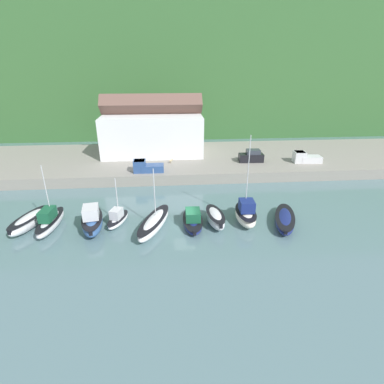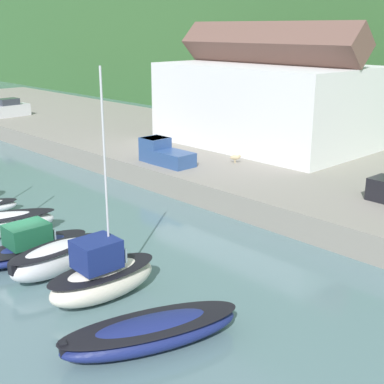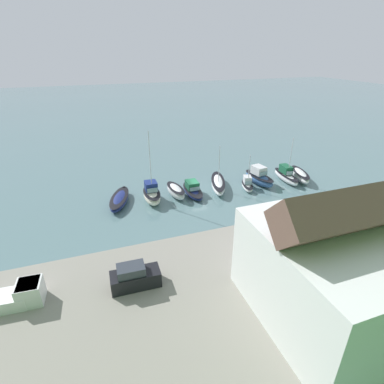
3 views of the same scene
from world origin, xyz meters
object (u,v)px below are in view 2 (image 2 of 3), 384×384
at_px(parked_car_0, 11,109).
at_px(dog_on_quay, 235,157).
at_px(moored_boat_5, 32,246).
at_px(moored_boat_6, 56,258).
at_px(pickup_truck_0, 163,153).
at_px(moored_boat_7, 102,276).
at_px(moored_boat_8, 151,332).

xyz_separation_m(parked_car_0, dog_on_quay, (34.39, 2.32, -0.46)).
xyz_separation_m(moored_boat_5, moored_boat_6, (2.65, -0.09, 0.17)).
xyz_separation_m(moored_boat_5, dog_on_quay, (-2.26, 18.76, 1.42)).
bearing_deg(moored_boat_5, dog_on_quay, 97.57).
xyz_separation_m(moored_boat_5, parked_car_0, (-36.64, 16.44, 1.88)).
bearing_deg(pickup_truck_0, moored_boat_6, -149.49).
bearing_deg(moored_boat_6, dog_on_quay, 98.14).
distance_m(moored_boat_5, pickup_truck_0, 16.04).
distance_m(moored_boat_6, pickup_truck_0, 17.31).
bearing_deg(parked_car_0, moored_boat_6, -25.64).
relative_size(moored_boat_7, moored_boat_8, 1.36).
relative_size(moored_boat_8, dog_on_quay, 9.68).
height_order(moored_boat_8, pickup_truck_0, pickup_truck_0).
height_order(moored_boat_7, parked_car_0, moored_boat_7).
xyz_separation_m(parked_car_0, pickup_truck_0, (30.39, -1.78, -0.10)).
bearing_deg(dog_on_quay, parked_car_0, -127.96).
relative_size(parked_car_0, pickup_truck_0, 0.90).
distance_m(moored_boat_7, pickup_truck_0, 19.24).
bearing_deg(parked_car_0, moored_boat_7, -23.53).
relative_size(moored_boat_5, moored_boat_7, 0.61).
xyz_separation_m(moored_boat_7, dog_on_quay, (-8.61, 18.57, 1.01)).
relative_size(moored_boat_7, dog_on_quay, 13.18).
xyz_separation_m(moored_boat_6, moored_boat_8, (8.25, -0.55, -0.27)).
bearing_deg(pickup_truck_0, moored_boat_8, -132.34).
relative_size(moored_boat_5, moored_boat_6, 1.18).
distance_m(moored_boat_5, parked_car_0, 40.21).
distance_m(moored_boat_7, moored_boat_8, 4.64).
xyz_separation_m(moored_boat_5, pickup_truck_0, (-6.26, 14.66, 1.79)).
bearing_deg(moored_boat_8, pickup_truck_0, 157.22).
distance_m(moored_boat_5, dog_on_quay, 18.95).
bearing_deg(moored_boat_5, moored_boat_8, -2.64).
xyz_separation_m(moored_boat_6, moored_boat_7, (3.71, 0.28, 0.24)).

